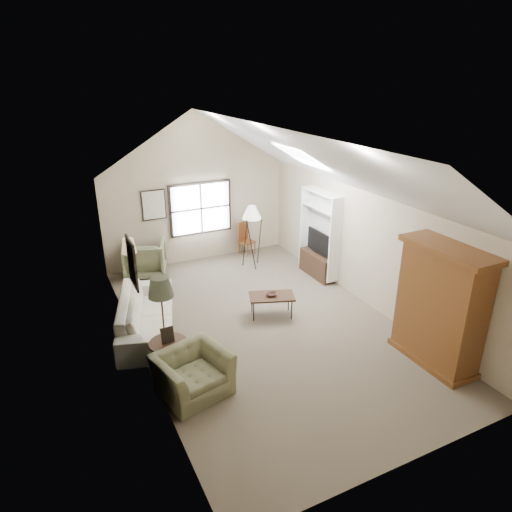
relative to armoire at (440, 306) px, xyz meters
name	(u,v)px	position (x,y,z in m)	size (l,w,h in m)	color
room_shell	(266,170)	(-2.18, 2.40, 2.11)	(5.01, 8.01, 4.00)	brown
window	(201,208)	(-2.08, 6.36, 0.35)	(1.72, 0.08, 1.42)	black
skylight	(302,156)	(-0.88, 3.30, 2.12)	(0.80, 1.20, 0.52)	white
wall_art	(144,232)	(-4.06, 4.34, 0.63)	(1.97, 3.71, 0.88)	black
armoire	(440,306)	(0.00, 0.00, 0.00)	(0.60, 1.50, 2.20)	brown
tv_alcove	(320,233)	(0.16, 4.00, 0.05)	(0.32, 1.30, 2.10)	white
media_console	(317,265)	(0.14, 4.00, -0.80)	(0.34, 1.18, 0.60)	#382316
tv_panel	(319,242)	(0.14, 4.00, -0.18)	(0.05, 0.90, 0.55)	black
sofa	(147,314)	(-4.38, 3.27, -0.72)	(2.57, 1.01, 0.75)	#EBE6CB
armchair_near	(192,374)	(-4.18, 1.05, -0.74)	(1.10, 0.96, 0.72)	#696B4B
armchair_far	(145,258)	(-3.76, 5.95, -0.64)	(0.99, 1.01, 0.92)	#636949
coffee_table	(272,306)	(-1.86, 2.70, -0.86)	(0.94, 0.52, 0.48)	#372416
bowl	(272,294)	(-1.86, 2.70, -0.59)	(0.23, 0.23, 0.06)	#351D15
side_table	(169,358)	(-4.38, 1.67, -0.78)	(0.64, 0.64, 0.64)	#392517
side_chair	(247,239)	(-0.84, 6.10, -0.63)	(0.36, 0.36, 0.94)	brown
tripod_lamp	(252,236)	(-1.09, 5.27, -0.24)	(0.50, 0.50, 1.71)	white
dark_lamp	(164,324)	(-4.38, 1.87, -0.20)	(0.43, 0.43, 1.79)	#2A2E20
tan_lamp	(132,272)	(-4.38, 4.47, -0.29)	(0.32, 0.32, 1.61)	tan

